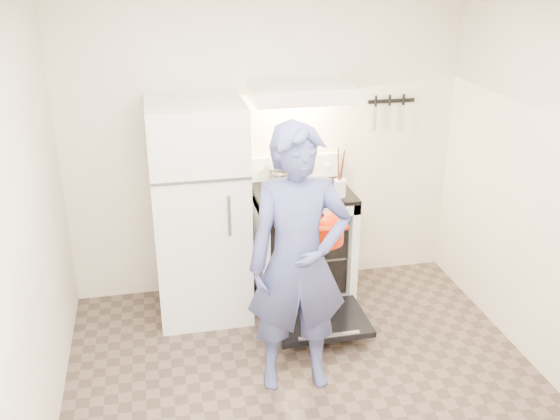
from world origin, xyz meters
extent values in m
plane|color=brown|center=(0.00, 0.00, 0.00)|extent=(3.60, 3.60, 0.00)
cube|color=white|center=(0.00, 1.80, 1.25)|extent=(3.20, 0.02, 2.50)
cube|color=white|center=(-0.58, 1.45, 0.85)|extent=(0.70, 0.70, 1.70)
cube|color=white|center=(0.23, 1.48, 0.46)|extent=(0.76, 0.65, 0.92)
cube|color=black|center=(0.23, 1.48, 0.94)|extent=(0.76, 0.65, 0.03)
cube|color=white|center=(0.23, 1.76, 1.05)|extent=(0.76, 0.07, 0.20)
cube|color=black|center=(0.23, 0.88, 0.12)|extent=(0.70, 0.54, 0.04)
cube|color=slate|center=(0.23, 1.48, 0.44)|extent=(0.60, 0.52, 0.01)
cube|color=white|center=(0.23, 1.55, 1.71)|extent=(0.76, 0.50, 0.12)
cube|color=black|center=(1.05, 1.79, 1.55)|extent=(0.40, 0.02, 0.03)
cylinder|color=#987659|center=(0.28, 1.38, 0.45)|extent=(0.33, 0.33, 0.02)
cylinder|color=silver|center=(0.46, 1.22, 1.05)|extent=(0.11, 0.11, 0.13)
imported|color=#364774|center=(-0.06, 0.41, 0.89)|extent=(0.67, 0.47, 1.78)
camera|label=1|loc=(-0.89, -2.96, 2.70)|focal=40.00mm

